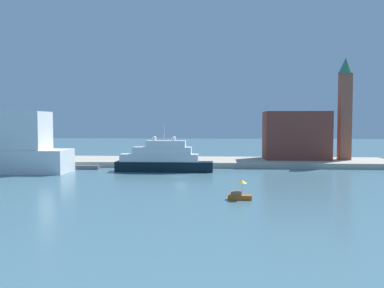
% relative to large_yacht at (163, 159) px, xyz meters
% --- Properties ---
extents(ground, '(400.00, 400.00, 0.00)m').
position_rel_large_yacht_xyz_m(ground, '(5.11, -8.66, -2.94)').
color(ground, slate).
extents(quay_dock, '(110.00, 19.15, 1.43)m').
position_rel_large_yacht_xyz_m(quay_dock, '(5.11, 16.92, -2.22)').
color(quay_dock, '#B7AD99').
rests_on(quay_dock, ground).
extents(large_yacht, '(23.30, 3.91, 11.33)m').
position_rel_large_yacht_xyz_m(large_yacht, '(0.00, 0.00, 0.00)').
color(large_yacht, black).
rests_on(large_yacht, ground).
extents(small_motorboat, '(3.65, 1.49, 3.08)m').
position_rel_large_yacht_xyz_m(small_motorboat, '(16.65, -34.48, -1.94)').
color(small_motorboat, '#C66019').
rests_on(small_motorboat, ground).
extents(work_barge, '(5.70, 1.52, 0.95)m').
position_rel_large_yacht_xyz_m(work_barge, '(-19.48, 3.26, -2.46)').
color(work_barge, '#595966').
rests_on(work_barge, ground).
extents(harbor_building, '(17.68, 11.13, 13.37)m').
position_rel_large_yacht_xyz_m(harbor_building, '(35.00, 19.73, 5.18)').
color(harbor_building, brown).
rests_on(harbor_building, quay_dock).
extents(bell_tower, '(4.02, 4.02, 28.03)m').
position_rel_large_yacht_xyz_m(bell_tower, '(47.98, 18.56, 13.66)').
color(bell_tower, '#93513D').
rests_on(bell_tower, quay_dock).
extents(parked_car, '(4.49, 1.80, 1.34)m').
position_rel_large_yacht_xyz_m(parked_car, '(-9.66, 11.75, -0.93)').
color(parked_car, black).
rests_on(parked_car, quay_dock).
extents(person_figure, '(0.36, 0.36, 1.78)m').
position_rel_large_yacht_xyz_m(person_figure, '(-3.60, 9.54, -0.67)').
color(person_figure, maroon).
rests_on(person_figure, quay_dock).
extents(mooring_bollard, '(0.52, 0.52, 0.80)m').
position_rel_large_yacht_xyz_m(mooring_bollard, '(7.69, 8.32, -1.10)').
color(mooring_bollard, black).
rests_on(mooring_bollard, quay_dock).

